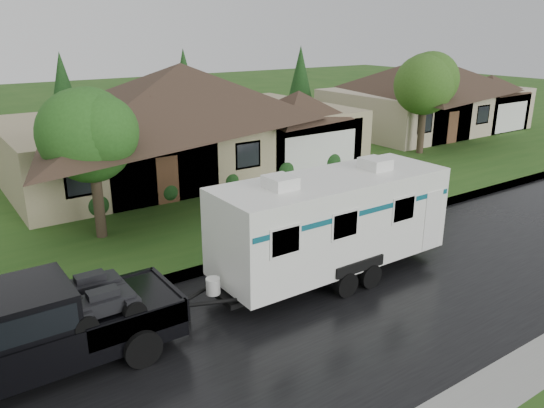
% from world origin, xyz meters
% --- Properties ---
extents(ground, '(140.00, 140.00, 0.00)m').
position_xyz_m(ground, '(0.00, 0.00, 0.00)').
color(ground, '#234C17').
rests_on(ground, ground).
extents(road, '(140.00, 8.00, 0.01)m').
position_xyz_m(road, '(0.00, -2.00, 0.01)').
color(road, black).
rests_on(road, ground).
extents(curb, '(140.00, 0.50, 0.15)m').
position_xyz_m(curb, '(0.00, 2.25, 0.07)').
color(curb, gray).
rests_on(curb, ground).
extents(lawn, '(140.00, 26.00, 0.15)m').
position_xyz_m(lawn, '(0.00, 15.00, 0.07)').
color(lawn, '#234C17').
rests_on(lawn, ground).
extents(house_main, '(19.44, 10.80, 6.90)m').
position_xyz_m(house_main, '(2.29, 13.84, 3.59)').
color(house_main, tan).
rests_on(house_main, lawn).
extents(house_neighbor, '(15.12, 9.72, 6.45)m').
position_xyz_m(house_neighbor, '(22.27, 14.34, 3.32)').
color(house_neighbor, tan).
rests_on(house_neighbor, lawn).
extents(tree_left_green, '(3.28, 3.28, 5.43)m').
position_xyz_m(tree_left_green, '(-4.92, 6.80, 3.92)').
color(tree_left_green, '#382B1E').
rests_on(tree_left_green, lawn).
extents(tree_right_green, '(3.64, 3.64, 6.03)m').
position_xyz_m(tree_right_green, '(15.49, 9.26, 4.33)').
color(tree_right_green, '#382B1E').
rests_on(tree_right_green, lawn).
extents(shrub_row, '(13.60, 1.00, 1.00)m').
position_xyz_m(shrub_row, '(2.00, 9.30, 0.65)').
color(shrub_row, '#143814').
rests_on(shrub_row, lawn).
extents(pickup_truck, '(6.50, 2.47, 2.17)m').
position_xyz_m(pickup_truck, '(-8.75, -0.28, 1.16)').
color(pickup_truck, black).
rests_on(pickup_truck, ground).
extents(travel_trailer, '(8.02, 2.82, 3.60)m').
position_xyz_m(travel_trailer, '(0.07, -0.28, 1.91)').
color(travel_trailer, white).
rests_on(travel_trailer, ground).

